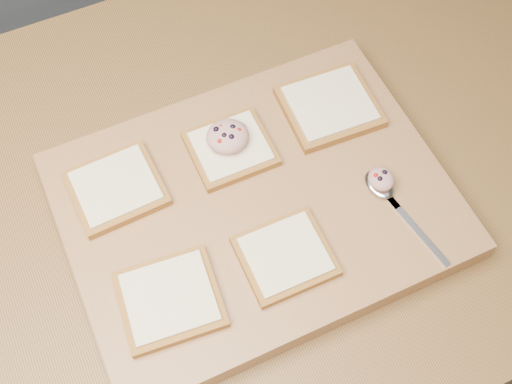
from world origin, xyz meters
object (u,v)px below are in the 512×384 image
cutting_board (256,206)px  spoon (385,191)px  bread_far_center (231,148)px  tuna_salad_dollop (227,136)px

cutting_board → spoon: 0.17m
spoon → cutting_board: bearing=158.3°
cutting_board → spoon: bearing=-21.7°
cutting_board → bread_far_center: bearing=90.3°
cutting_board → tuna_salad_dollop: 0.10m
tuna_salad_dollop → bread_far_center: bearing=-81.7°
bread_far_center → spoon: bread_far_center is taller
tuna_salad_dollop → spoon: bearing=-43.5°
bread_far_center → cutting_board: bearing=-89.7°
cutting_board → spoon: size_ratio=3.07×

